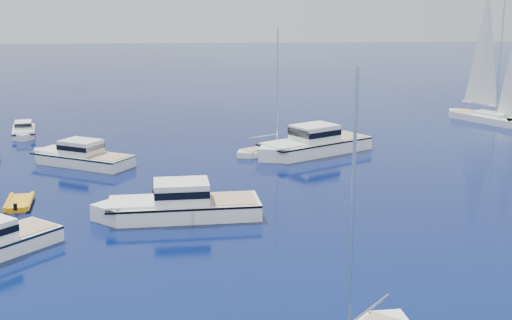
# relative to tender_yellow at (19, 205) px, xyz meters

# --- Properties ---
(motor_cruiser_centre) EXTENTS (12.40, 4.58, 3.19)m
(motor_cruiser_centre) POSITION_rel_tender_yellow_xyz_m (11.46, -3.49, 0.00)
(motor_cruiser_centre) COLOR white
(motor_cruiser_centre) RESTS_ON ground
(motor_cruiser_far_l) EXTENTS (11.09, 8.29, 2.85)m
(motor_cruiser_far_l) POSITION_rel_tender_yellow_xyz_m (2.13, 12.20, 0.00)
(motor_cruiser_far_l) COLOR silver
(motor_cruiser_far_l) RESTS_ON ground
(motor_cruiser_distant) EXTENTS (13.43, 10.48, 3.49)m
(motor_cruiser_distant) POSITION_rel_tender_yellow_xyz_m (23.43, 15.12, 0.00)
(motor_cruiser_distant) COLOR white
(motor_cruiser_distant) RESTS_ON ground
(motor_cruiser_horizon) EXTENTS (3.96, 7.82, 1.97)m
(motor_cruiser_horizon) POSITION_rel_tender_yellow_xyz_m (-6.19, 25.91, 0.00)
(motor_cruiser_horizon) COLOR white
(motor_cruiser_horizon) RESTS_ON ground
(sailboat_centre) EXTENTS (8.09, 6.41, 12.19)m
(sailboat_centre) POSITION_rel_tender_yellow_xyz_m (19.48, 15.72, 0.00)
(sailboat_centre) COLOR silver
(sailboat_centre) RESTS_ON ground
(sailboat_sails_r) EXTENTS (8.62, 12.26, 17.97)m
(sailboat_sails_r) POSITION_rel_tender_yellow_xyz_m (46.81, 30.52, 0.00)
(sailboat_sails_r) COLOR silver
(sailboat_sails_r) RESTS_ON ground
(tender_yellow) EXTENTS (2.74, 4.34, 0.95)m
(tender_yellow) POSITION_rel_tender_yellow_xyz_m (0.00, 0.00, 0.00)
(tender_yellow) COLOR orange
(tender_yellow) RESTS_ON ground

